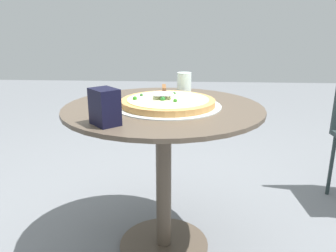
{
  "coord_description": "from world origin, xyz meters",
  "views": [
    {
      "loc": [
        -1.48,
        -0.11,
        1.1
      ],
      "look_at": [
        0.0,
        -0.02,
        0.64
      ],
      "focal_mm": 36.23,
      "sensor_mm": 36.0,
      "label": 1
    }
  ],
  "objects_px": {
    "drinking_cup": "(184,83)",
    "napkin_dispenser": "(105,107)",
    "patio_table": "(163,146)",
    "pizza_server": "(164,90)",
    "pizza_on_tray": "(168,103)"
  },
  "relations": [
    {
      "from": "pizza_on_tray",
      "to": "drinking_cup",
      "type": "xyz_separation_m",
      "value": [
        0.31,
        -0.07,
        0.04
      ]
    },
    {
      "from": "drinking_cup",
      "to": "napkin_dispenser",
      "type": "distance_m",
      "value": 0.67
    },
    {
      "from": "pizza_on_tray",
      "to": "napkin_dispenser",
      "type": "xyz_separation_m",
      "value": [
        -0.3,
        0.21,
        0.05
      ]
    },
    {
      "from": "pizza_on_tray",
      "to": "drinking_cup",
      "type": "height_order",
      "value": "drinking_cup"
    },
    {
      "from": "patio_table",
      "to": "pizza_on_tray",
      "type": "xyz_separation_m",
      "value": [
        0.0,
        -0.02,
        0.21
      ]
    },
    {
      "from": "pizza_on_tray",
      "to": "napkin_dispenser",
      "type": "bearing_deg",
      "value": 144.96
    },
    {
      "from": "pizza_server",
      "to": "drinking_cup",
      "type": "bearing_deg",
      "value": -20.7
    },
    {
      "from": "patio_table",
      "to": "drinking_cup",
      "type": "height_order",
      "value": "drinking_cup"
    },
    {
      "from": "patio_table",
      "to": "pizza_on_tray",
      "type": "distance_m",
      "value": 0.21
    },
    {
      "from": "napkin_dispenser",
      "to": "pizza_server",
      "type": "bearing_deg",
      "value": -69.25
    },
    {
      "from": "drinking_cup",
      "to": "pizza_server",
      "type": "bearing_deg",
      "value": 159.3
    },
    {
      "from": "patio_table",
      "to": "drinking_cup",
      "type": "bearing_deg",
      "value": -15.98
    },
    {
      "from": "drinking_cup",
      "to": "napkin_dispenser",
      "type": "bearing_deg",
      "value": 155.33
    },
    {
      "from": "pizza_server",
      "to": "patio_table",
      "type": "bearing_deg",
      "value": -179.14
    },
    {
      "from": "pizza_on_tray",
      "to": "drinking_cup",
      "type": "relative_size",
      "value": 4.46
    }
  ]
}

